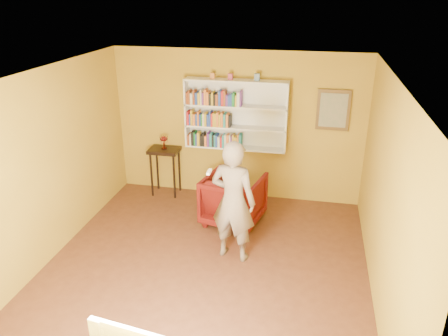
{
  "coord_description": "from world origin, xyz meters",
  "views": [
    {
      "loc": [
        1.32,
        -4.92,
        3.69
      ],
      "look_at": [
        0.13,
        0.75,
        1.26
      ],
      "focal_mm": 35.0,
      "sensor_mm": 36.0,
      "label": 1
    }
  ],
  "objects_px": {
    "bookshelf": "(236,114)",
    "console_table": "(165,157)",
    "armchair": "(234,199)",
    "person": "(233,201)",
    "ruby_lustre": "(164,140)"
  },
  "relations": [
    {
      "from": "armchair",
      "to": "bookshelf",
      "type": "bearing_deg",
      "value": -69.45
    },
    {
      "from": "ruby_lustre",
      "to": "person",
      "type": "relative_size",
      "value": 0.13
    },
    {
      "from": "armchair",
      "to": "person",
      "type": "relative_size",
      "value": 0.51
    },
    {
      "from": "ruby_lustre",
      "to": "armchair",
      "type": "bearing_deg",
      "value": -28.91
    },
    {
      "from": "console_table",
      "to": "armchair",
      "type": "height_order",
      "value": "console_table"
    },
    {
      "from": "bookshelf",
      "to": "console_table",
      "type": "height_order",
      "value": "bookshelf"
    },
    {
      "from": "armchair",
      "to": "person",
      "type": "height_order",
      "value": "person"
    },
    {
      "from": "console_table",
      "to": "armchair",
      "type": "xyz_separation_m",
      "value": [
        1.46,
        -0.81,
        -0.33
      ]
    },
    {
      "from": "armchair",
      "to": "console_table",
      "type": "bearing_deg",
      "value": -16.79
    },
    {
      "from": "bookshelf",
      "to": "console_table",
      "type": "bearing_deg",
      "value": -173.1
    },
    {
      "from": "bookshelf",
      "to": "ruby_lustre",
      "type": "relative_size",
      "value": 7.5
    },
    {
      "from": "bookshelf",
      "to": "person",
      "type": "height_order",
      "value": "bookshelf"
    },
    {
      "from": "ruby_lustre",
      "to": "person",
      "type": "bearing_deg",
      "value": -47.84
    },
    {
      "from": "console_table",
      "to": "person",
      "type": "relative_size",
      "value": 0.5
    },
    {
      "from": "person",
      "to": "ruby_lustre",
      "type": "bearing_deg",
      "value": -35.97
    }
  ]
}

